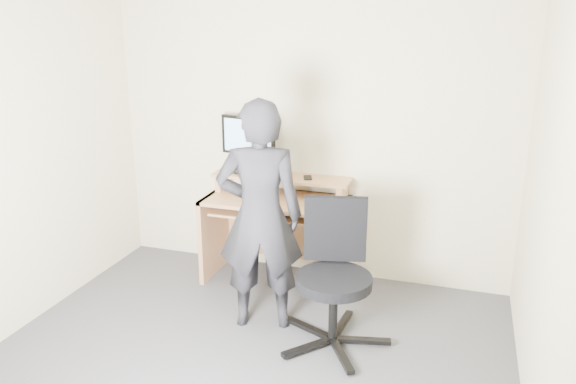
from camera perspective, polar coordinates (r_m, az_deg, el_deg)
The scene contains 13 objects.
ground at distance 3.79m, azimuth -5.67°, elevation -18.46°, with size 3.50×3.50×0.00m, color #4B4B4F.
back_wall at distance 4.83m, azimuth 2.13°, elevation 5.81°, with size 3.50×0.02×2.50m, color beige.
desk at distance 4.87m, azimuth -0.94°, elevation -2.67°, with size 1.20×0.60×0.91m.
monitor at distance 4.84m, azimuth -4.07°, elevation 5.32°, with size 0.52×0.15×0.50m.
external_drive at distance 4.82m, azimuth -1.01°, elevation 2.87°, with size 0.07×0.13×0.20m, color black.
travel_mug at distance 4.79m, azimuth -0.90°, elevation 2.66°, with size 0.08×0.08×0.18m, color #B7B6BB.
smartphone at distance 4.76m, azimuth 2.03°, elevation 1.47°, with size 0.07×0.13×0.01m, color black.
charger at distance 4.82m, azimuth -3.47°, elevation 1.82°, with size 0.04×0.04×0.04m, color black.
headphones at distance 4.97m, azimuth -3.50°, elevation 2.20°, with size 0.16×0.16×0.02m, color silver.
keyboard at distance 4.68m, azimuth -1.68°, elevation -1.97°, with size 0.46×0.18×0.03m, color black.
mouse at distance 4.53m, azimuth 2.93°, elevation -1.28°, with size 0.10×0.06×0.04m, color black.
office_chair at distance 3.94m, azimuth 4.73°, elevation -7.82°, with size 0.79×0.78×1.00m.
person at distance 4.02m, azimuth -2.87°, elevation -2.49°, with size 0.62×0.41×1.70m, color black.
Camera 1 is at (1.27, -2.81, 2.21)m, focal length 35.00 mm.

